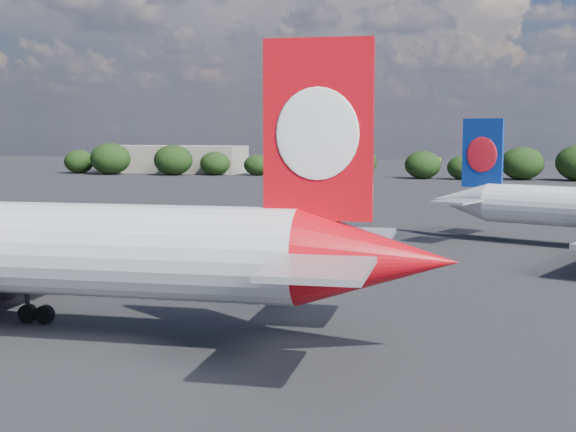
# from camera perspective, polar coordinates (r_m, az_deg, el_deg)

# --- Properties ---
(ground) EXTENTS (500.00, 500.00, 0.00)m
(ground) POSITION_cam_1_polar(r_m,az_deg,el_deg) (97.69, -2.17, -1.46)
(ground) COLOR black
(ground) RESTS_ON ground
(terminal_building) EXTENTS (42.00, 16.00, 8.00)m
(terminal_building) POSITION_cam_1_polar(r_m,az_deg,el_deg) (243.26, -8.11, 4.03)
(terminal_building) COLOR gray
(terminal_building) RESTS_ON ground
(highway_sign) EXTENTS (6.00, 0.30, 4.50)m
(highway_sign) POSITION_cam_1_polar(r_m,az_deg,el_deg) (213.96, 1.98, 3.56)
(highway_sign) COLOR #156B2E
(highway_sign) RESTS_ON ground
(billboard_yellow) EXTENTS (5.00, 0.30, 5.50)m
(billboard_yellow) POSITION_cam_1_polar(r_m,az_deg,el_deg) (215.60, 10.15, 3.68)
(billboard_yellow) COLOR gold
(billboard_yellow) RESTS_ON ground
(horizon_treeline) EXTENTS (208.15, 14.02, 9.20)m
(horizon_treeline) POSITION_cam_1_polar(r_m,az_deg,el_deg) (212.92, 10.43, 3.71)
(horizon_treeline) COLOR black
(horizon_treeline) RESTS_ON ground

